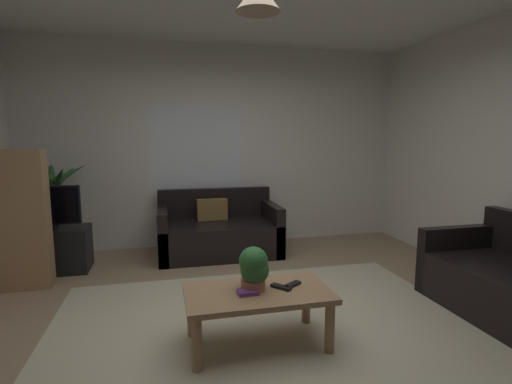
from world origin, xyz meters
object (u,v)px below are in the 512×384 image
Objects in this scene: couch_under_window at (219,233)px; tv at (43,207)px; potted_plant_on_table at (254,268)px; bookshelf_corner at (9,219)px; tv_stand at (47,250)px; book_on_table_0 at (248,292)px; potted_palm_corner at (57,213)px; remote_on_table_0 at (281,287)px; remote_on_table_1 at (292,285)px; coffee_table at (258,299)px.

tv is (-1.98, -0.27, 0.47)m from couch_under_window.
couch_under_window reaches higher than potted_plant_on_table.
couch_under_window is 2.32m from bookshelf_corner.
tv_stand is at bearing 90.00° from tv.
potted_palm_corner reaches higher than book_on_table_0.
remote_on_table_0 is 0.25m from potted_plant_on_table.
potted_palm_corner is (-1.92, 2.54, -0.00)m from potted_plant_on_table.
remote_on_table_0 is 3.33m from potted_palm_corner.
remote_on_table_0 is 0.10m from remote_on_table_1.
book_on_table_0 is 0.90× the size of remote_on_table_1.
potted_palm_corner is (-1.86, 2.60, 0.15)m from book_on_table_0.
tv_stand is 0.69m from bookshelf_corner.
potted_plant_on_table is (-0.20, 0.02, 0.16)m from remote_on_table_0.
potted_palm_corner is at bearing -172.00° from remote_on_table_1.
remote_on_table_1 is 0.12× the size of potted_palm_corner.
couch_under_window is 2.31m from remote_on_table_0.
potted_plant_on_table is 2.82m from tv_stand.
potted_palm_corner reaches higher than coffee_table.
remote_on_table_1 is 0.33m from potted_plant_on_table.
tv is at bearing -165.32° from remote_on_table_1.
book_on_table_0 is at bearing -48.04° from tv.
potted_palm_corner is (-2.12, 2.56, 0.16)m from remote_on_table_0.
potted_palm_corner is at bearing 89.95° from tv.
potted_plant_on_table is at bearing -46.65° from tv_stand.
remote_on_table_1 is 0.50× the size of potted_plant_on_table.
book_on_table_0 is at bearing -54.39° from potted_palm_corner.
remote_on_table_0 is 0.11× the size of bookshelf_corner.
coffee_table is 1.16× the size of tv_stand.
potted_plant_on_table reaches higher than remote_on_table_0.
coffee_table is at bearing -46.21° from tv.
coffee_table is 2.83m from tv_stand.
couch_under_window is 9.59× the size of remote_on_table_1.
couch_under_window reaches higher than remote_on_table_1.
coffee_table is 0.24m from potted_plant_on_table.
tv_stand reaches higher than coffee_table.
bookshelf_corner is (-2.17, -0.72, 0.44)m from couch_under_window.
remote_on_table_0 is 1.00× the size of remote_on_table_1.
bookshelf_corner is (-2.13, 1.58, 0.37)m from coffee_table.
bookshelf_corner is at bearing -156.14° from remote_on_table_1.
coffee_table is 6.54× the size of remote_on_table_0.
tv is 0.55m from potted_palm_corner.
couch_under_window is 2.05m from tv.
coffee_table is at bearing -90.86° from couch_under_window.
bookshelf_corner is (-0.19, -0.47, 0.46)m from tv_stand.
book_on_table_0 is 0.44× the size of potted_plant_on_table.
potted_plant_on_table is at bearing -122.34° from remote_on_table_1.
tv is (-2.12, 2.03, 0.32)m from remote_on_table_0.
coffee_table is 3.24× the size of potted_plant_on_table.
remote_on_table_1 is at bearing 9.87° from book_on_table_0.
potted_palm_corner is (-1.95, 2.56, 0.24)m from coffee_table.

